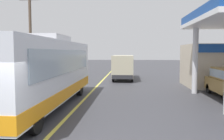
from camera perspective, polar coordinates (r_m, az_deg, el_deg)
The scene contains 5 objects.
ground at distance 25.73m, azimuth -1.69°, elevation -1.87°, with size 120.00×120.00×0.00m, color #38383D.
lane_divider_stripe at distance 20.79m, azimuth -3.11°, elevation -3.33°, with size 0.16×50.00×0.01m, color #D8CC4C.
coach_bus_main at distance 12.32m, azimuth -16.14°, elevation -0.74°, with size 2.60×11.04×3.69m.
minibus_opposing_lane at distance 24.15m, azimuth 2.71°, elevation 1.23°, with size 2.04×6.13×2.44m.
utility_pole_roadside at distance 22.01m, azimuth -19.10°, elevation 7.67°, with size 1.80×0.24×7.93m.
Camera 1 is at (2.64, -5.44, 2.77)m, focal length 37.85 mm.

